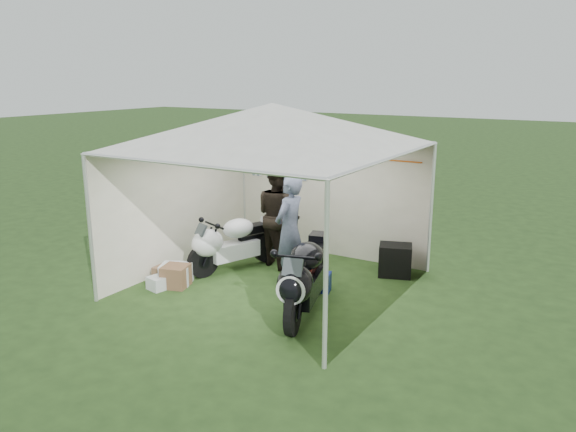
% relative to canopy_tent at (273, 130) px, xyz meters
% --- Properties ---
extents(ground, '(80.00, 80.00, 0.00)m').
position_rel_canopy_tent_xyz_m(ground, '(0.00, -0.03, -2.58)').
color(ground, '#233C18').
rests_on(ground, ground).
extents(canopy_tent, '(5.66, 5.66, 3.00)m').
position_rel_canopy_tent_xyz_m(canopy_tent, '(0.00, 0.00, 0.00)').
color(canopy_tent, silver).
rests_on(canopy_tent, ground).
extents(motorcycle_white, '(0.94, 1.86, 0.96)m').
position_rel_canopy_tent_xyz_m(motorcycle_white, '(-1.04, 0.20, -2.04)').
color(motorcycle_white, black).
rests_on(motorcycle_white, ground).
extents(motorcycle_black, '(0.92, 2.15, 1.08)m').
position_rel_canopy_tent_xyz_m(motorcycle_black, '(1.03, -0.83, -1.97)').
color(motorcycle_black, black).
rests_on(motorcycle_black, ground).
extents(paddock_stand, '(0.47, 0.37, 0.31)m').
position_rel_canopy_tent_xyz_m(paddock_stand, '(0.75, 0.13, -2.42)').
color(paddock_stand, '#0D1EAE').
rests_on(paddock_stand, ground).
extents(person_dark_jacket, '(1.12, 1.01, 1.89)m').
position_rel_canopy_tent_xyz_m(person_dark_jacket, '(-0.48, 0.91, -1.63)').
color(person_dark_jacket, black).
rests_on(person_dark_jacket, ground).
extents(person_blue_jacket, '(0.46, 0.68, 1.84)m').
position_rel_canopy_tent_xyz_m(person_blue_jacket, '(0.15, 0.24, -1.65)').
color(person_blue_jacket, slate).
rests_on(person_blue_jacket, ground).
extents(equipment_box, '(0.67, 0.60, 0.56)m').
position_rel_canopy_tent_xyz_m(equipment_box, '(1.57, 1.47, -2.30)').
color(equipment_box, black).
rests_on(equipment_box, ground).
extents(crate_0, '(0.61, 0.56, 0.33)m').
position_rel_canopy_tent_xyz_m(crate_0, '(-1.45, -0.80, -2.41)').
color(crate_0, silver).
rests_on(crate_0, ground).
extents(crate_1, '(0.50, 0.50, 0.36)m').
position_rel_canopy_tent_xyz_m(crate_1, '(-1.35, -0.92, -2.39)').
color(crate_1, brown).
rests_on(crate_1, ground).
extents(crate_2, '(0.33, 0.30, 0.21)m').
position_rel_canopy_tent_xyz_m(crate_2, '(-1.53, -1.18, -2.47)').
color(crate_2, silver).
rests_on(crate_2, ground).
extents(crate_3, '(0.40, 0.31, 0.25)m').
position_rel_canopy_tent_xyz_m(crate_3, '(-1.67, -0.83, -2.45)').
color(crate_3, brown).
rests_on(crate_3, ground).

